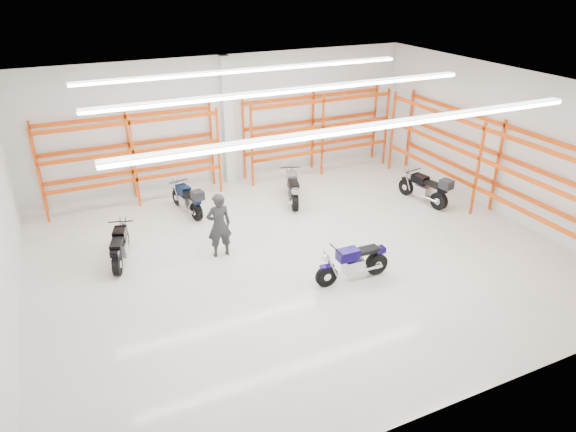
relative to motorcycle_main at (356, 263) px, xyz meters
name	(u,v)px	position (x,y,z in m)	size (l,w,h in m)	color
ground	(300,254)	(-0.72, 1.69, -0.46)	(14.00, 14.00, 0.00)	beige
room_shell	(301,139)	(-0.72, 1.72, 2.82)	(14.02, 12.02, 4.51)	silver
motorcycle_main	(356,263)	(0.00, 0.00, 0.00)	(2.02, 0.67, 0.99)	black
motorcycle_back_a	(120,247)	(-5.23, 3.32, -0.01)	(0.85, 1.91, 0.96)	black
motorcycle_back_b	(188,200)	(-2.81, 5.46, 0.03)	(0.77, 2.01, 1.03)	black
motorcycle_back_c	(292,189)	(0.57, 4.93, 0.02)	(0.94, 2.04, 1.03)	black
motorcycle_back_d	(427,189)	(4.55, 2.94, 0.06)	(0.77, 2.12, 1.09)	black
standing_man	(219,225)	(-2.71, 2.58, 0.45)	(0.67, 0.44, 1.83)	black
structural_column	(227,122)	(-0.72, 7.51, 1.79)	(0.32, 0.32, 4.50)	white
pallet_racking_back_left	(131,151)	(-4.12, 7.17, 1.32)	(5.67, 0.87, 3.00)	#DB3702
pallet_racking_back_right	(318,126)	(2.68, 7.17, 1.32)	(5.67, 0.87, 3.00)	#DB3702
pallet_racking_side	(489,159)	(5.76, 1.69, 1.35)	(0.87, 9.07, 3.00)	#DB3702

